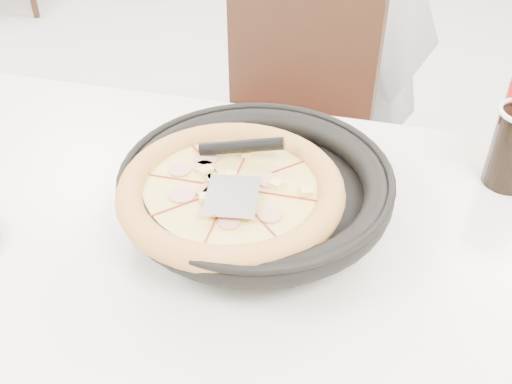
% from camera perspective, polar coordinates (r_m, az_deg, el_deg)
% --- Properties ---
extents(floor, '(7.00, 7.00, 0.00)m').
position_cam_1_polar(floor, '(1.92, -4.43, -6.92)').
color(floor, '#ABABA7').
rests_on(floor, ground).
extents(main_table, '(1.22, 0.83, 0.75)m').
position_cam_1_polar(main_table, '(1.19, -5.83, -17.51)').
color(main_table, silver).
rests_on(main_table, floor).
extents(chair_far, '(0.49, 0.49, 0.95)m').
position_cam_1_polar(chair_far, '(1.58, 1.55, 4.13)').
color(chair_far, black).
rests_on(chair_far, floor).
extents(trivet, '(0.12, 0.12, 0.04)m').
position_cam_1_polar(trivet, '(0.90, 0.18, -2.84)').
color(trivet, black).
rests_on(trivet, main_table).
extents(pizza_pan, '(0.35, 0.35, 0.01)m').
position_cam_1_polar(pizza_pan, '(0.91, -0.00, -0.40)').
color(pizza_pan, black).
rests_on(pizza_pan, trivet).
extents(pizza, '(0.30, 0.30, 0.02)m').
position_cam_1_polar(pizza, '(0.87, -2.39, -0.69)').
color(pizza, '#B17A3C').
rests_on(pizza, pizza_pan).
extents(pizza_server, '(0.08, 0.10, 0.00)m').
position_cam_1_polar(pizza_server, '(0.83, -2.28, -0.32)').
color(pizza_server, silver).
rests_on(pizza_server, pizza).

